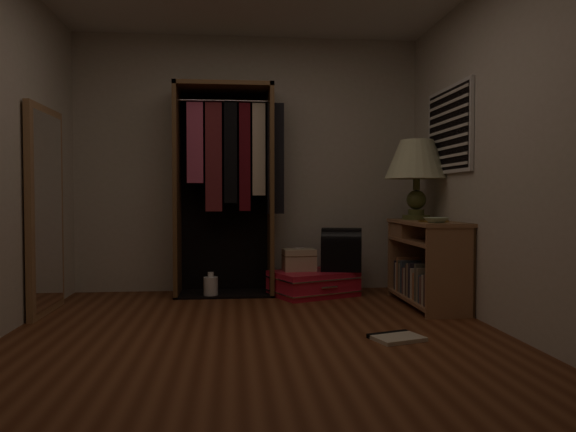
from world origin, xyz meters
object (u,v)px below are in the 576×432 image
Objects in this scene: console_bookshelf at (425,261)px; black_bag at (342,249)px; train_case at (299,260)px; table_lamp at (417,161)px; floor_mirror at (46,211)px; pink_suitcase at (313,283)px; open_wardrobe at (230,172)px; white_jug at (211,287)px.

black_bag is at bearing 139.24° from console_bookshelf.
table_lamp is at bearing -22.63° from train_case.
floor_mirror reaches higher than console_bookshelf.
console_bookshelf is 1.19× the size of pink_suitcase.
floor_mirror is 2.50m from pink_suitcase.
open_wardrobe reaches higher than console_bookshelf.
open_wardrobe is 4.70× the size of black_bag.
table_lamp is (3.24, 0.31, 0.44)m from floor_mirror.
open_wardrobe is 1.73m from floor_mirror.
black_bag is (0.41, -0.04, 0.11)m from train_case.
train_case is 0.89m from white_jug.
white_jug is at bearing -138.74° from open_wardrobe.
pink_suitcase is 0.27m from train_case.
pink_suitcase is at bearing 14.53° from floor_mirror.
open_wardrobe reaches higher than table_lamp.
pink_suitcase is (0.80, -0.17, -1.09)m from open_wardrobe.
white_jug is (-1.92, 0.55, -0.29)m from console_bookshelf.
white_jug is (-1.27, -0.00, -0.35)m from black_bag.
white_jug is (-0.99, 0.00, -0.02)m from pink_suitcase.
floor_mirror reaches higher than train_case.
train_case is (-0.13, 0.04, 0.23)m from pink_suitcase.
train_case is (2.18, 0.64, -0.50)m from floor_mirror.
console_bookshelf is 0.66× the size of floor_mirror.
open_wardrobe reaches higher than train_case.
train_case is 1.39× the size of white_jug.
table_lamp reaches higher than black_bag.
console_bookshelf is 3.27m from floor_mirror.
open_wardrobe is at bearing 144.62° from pink_suitcase.
black_bag reaches higher than train_case.
open_wardrobe is at bearing 157.30° from console_bookshelf.
console_bookshelf is 1.11m from pink_suitcase.
black_bag is at bearing -8.74° from open_wardrobe.
open_wardrobe is 6.14× the size of train_case.
console_bookshelf is 0.94m from table_lamp.
floor_mirror reaches higher than table_lamp.
table_lamp is (1.06, -0.33, 0.95)m from train_case.
black_bag is at bearing 13.06° from floor_mirror.
white_jug is at bearing 156.48° from pink_suitcase.
table_lamp reaches higher than train_case.
floor_mirror is at bearing -155.60° from white_jug.
floor_mirror is 1.81× the size of pink_suitcase.
table_lamp reaches higher than console_bookshelf.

